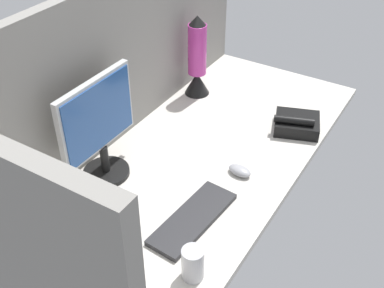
{
  "coord_description": "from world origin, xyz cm",
  "views": [
    {
      "loc": [
        -130.97,
        -78.93,
        121.37
      ],
      "look_at": [
        -10.47,
        0.0,
        14.0
      ],
      "focal_mm": 44.87,
      "sensor_mm": 36.0,
      "label": 1
    }
  ],
  "objects_px": {
    "keyboard": "(193,219)",
    "desk_phone": "(297,124)",
    "monitor": "(99,126)",
    "mouse": "(240,171)",
    "mug_steel": "(193,264)",
    "lava_lamp": "(197,62)"
  },
  "relations": [
    {
      "from": "mouse",
      "to": "lava_lamp",
      "type": "bearing_deg",
      "value": 53.4
    },
    {
      "from": "keyboard",
      "to": "lava_lamp",
      "type": "distance_m",
      "value": 0.89
    },
    {
      "from": "keyboard",
      "to": "desk_phone",
      "type": "height_order",
      "value": "desk_phone"
    },
    {
      "from": "keyboard",
      "to": "desk_phone",
      "type": "relative_size",
      "value": 1.57
    },
    {
      "from": "mouse",
      "to": "mug_steel",
      "type": "height_order",
      "value": "mug_steel"
    },
    {
      "from": "mug_steel",
      "to": "desk_phone",
      "type": "bearing_deg",
      "value": 1.53
    },
    {
      "from": "keyboard",
      "to": "mouse",
      "type": "distance_m",
      "value": 0.31
    },
    {
      "from": "monitor",
      "to": "desk_phone",
      "type": "xyz_separation_m",
      "value": [
        0.67,
        -0.52,
        -0.19
      ]
    },
    {
      "from": "monitor",
      "to": "desk_phone",
      "type": "distance_m",
      "value": 0.87
    },
    {
      "from": "monitor",
      "to": "mouse",
      "type": "height_order",
      "value": "monitor"
    },
    {
      "from": "mug_steel",
      "to": "lava_lamp",
      "type": "height_order",
      "value": "lava_lamp"
    },
    {
      "from": "monitor",
      "to": "desk_phone",
      "type": "height_order",
      "value": "monitor"
    },
    {
      "from": "keyboard",
      "to": "desk_phone",
      "type": "distance_m",
      "value": 0.72
    },
    {
      "from": "monitor",
      "to": "keyboard",
      "type": "relative_size",
      "value": 1.11
    },
    {
      "from": "monitor",
      "to": "lava_lamp",
      "type": "distance_m",
      "value": 0.72
    },
    {
      "from": "monitor",
      "to": "mug_steel",
      "type": "relative_size",
      "value": 3.6
    },
    {
      "from": "mug_steel",
      "to": "monitor",
      "type": "bearing_deg",
      "value": 66.3
    },
    {
      "from": "lava_lamp",
      "to": "desk_phone",
      "type": "xyz_separation_m",
      "value": [
        -0.04,
        -0.54,
        -0.13
      ]
    },
    {
      "from": "mug_steel",
      "to": "lava_lamp",
      "type": "bearing_deg",
      "value": 30.38
    },
    {
      "from": "mug_steel",
      "to": "desk_phone",
      "type": "height_order",
      "value": "mug_steel"
    },
    {
      "from": "desk_phone",
      "to": "mug_steel",
      "type": "bearing_deg",
      "value": -178.47
    },
    {
      "from": "keyboard",
      "to": "mug_steel",
      "type": "bearing_deg",
      "value": -144.49
    }
  ]
}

